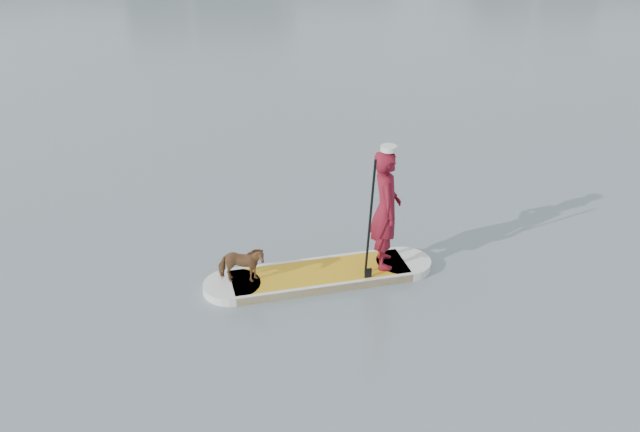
{
  "coord_description": "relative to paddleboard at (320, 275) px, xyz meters",
  "views": [
    {
      "loc": [
        -1.91,
        -9.56,
        5.41
      ],
      "look_at": [
        -1.74,
        -1.0,
        1.0
      ],
      "focal_mm": 40.0,
      "sensor_mm": 36.0,
      "label": 1
    }
  ],
  "objects": [
    {
      "name": "ground",
      "position": [
        1.74,
        1.0,
        -0.06
      ],
      "size": [
        140.0,
        140.0,
        0.0
      ],
      "primitive_type": "plane",
      "color": "slate",
      "rests_on": "ground"
    },
    {
      "name": "paddleboard",
      "position": [
        0.0,
        0.0,
        0.0
      ],
      "size": [
        3.23,
        1.37,
        0.12
      ],
      "rotation": [
        0.0,
        0.0,
        0.23
      ],
      "color": "gold",
      "rests_on": "ground"
    },
    {
      "name": "paddler",
      "position": [
        0.92,
        0.21,
        0.93
      ],
      "size": [
        0.43,
        0.64,
        1.74
      ],
      "primitive_type": "imported",
      "rotation": [
        0.0,
        0.0,
        1.59
      ],
      "color": "maroon",
      "rests_on": "paddleboard"
    },
    {
      "name": "white_cap",
      "position": [
        0.92,
        0.21,
        1.83
      ],
      "size": [
        0.22,
        0.22,
        0.07
      ],
      "primitive_type": "cylinder",
      "color": "silver",
      "rests_on": "paddler"
    },
    {
      "name": "dog",
      "position": [
        -1.08,
        -0.25,
        0.33
      ],
      "size": [
        0.65,
        0.3,
        0.55
      ],
      "primitive_type": "imported",
      "rotation": [
        0.0,
        0.0,
        1.57
      ],
      "color": "#50321B",
      "rests_on": "paddleboard"
    },
    {
      "name": "paddle",
      "position": [
        0.66,
        -0.16,
        0.74
      ],
      "size": [
        0.1,
        0.3,
        2.0
      ],
      "rotation": [
        0.0,
        0.0,
        0.23
      ],
      "color": "black",
      "rests_on": "ground"
    }
  ]
}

